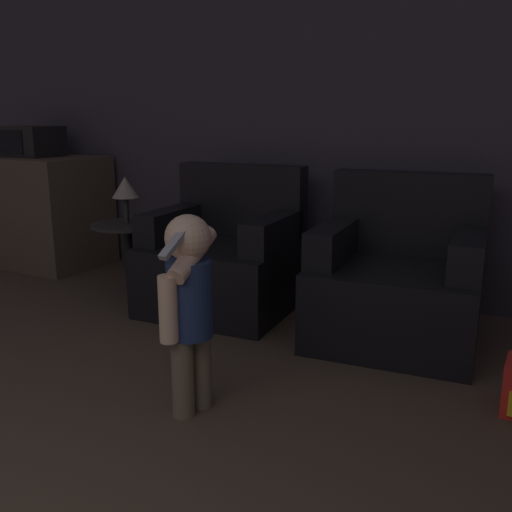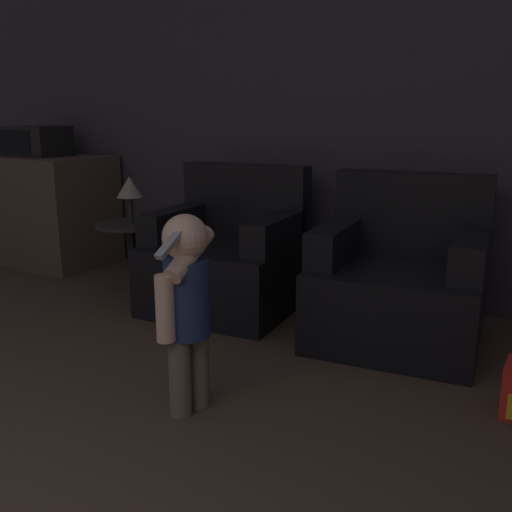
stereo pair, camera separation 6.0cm
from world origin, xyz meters
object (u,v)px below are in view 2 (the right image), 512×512
Objects in this scene: armchair_left at (228,259)px; lamp at (130,188)px; person_toddler at (186,299)px; armchair_right at (399,284)px; microwave at (35,141)px.

armchair_left is 0.86m from lamp.
person_toddler reaches higher than lamp.
armchair_right is at bearing 167.96° from person_toddler.
microwave reaches higher than armchair_right.
armchair_right is (1.12, -0.00, 0.00)m from armchair_left.
lamp is (-1.34, 1.17, 0.24)m from person_toddler.
armchair_left is 2.17m from microwave.
armchair_left and armchair_right have the same top height.
armchair_left is at bearing -7.19° from microwave.
armchair_right is 3.24m from microwave.
armchair_left is 1.10× the size of person_toddler.
microwave is 1.35m from lamp.
person_toddler is 3.06m from microwave.
microwave is (-2.04, 0.26, 0.69)m from armchair_left.
armchair_left reaches higher than lamp.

